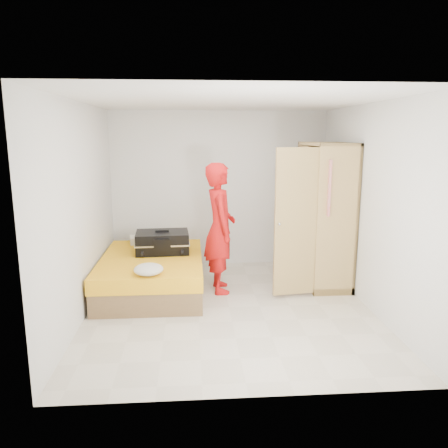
{
  "coord_description": "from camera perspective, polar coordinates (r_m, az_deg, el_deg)",
  "views": [
    {
      "loc": [
        -0.46,
        -5.34,
        2.21
      ],
      "look_at": [
        -0.03,
        0.54,
        1.0
      ],
      "focal_mm": 35.0,
      "sensor_mm": 36.0,
      "label": 1
    }
  ],
  "objects": [
    {
      "name": "pillow",
      "position": [
        7.15,
        -9.78,
        -1.96
      ],
      "size": [
        0.64,
        0.4,
        0.11
      ],
      "primitive_type": "cube",
      "rotation": [
        0.0,
        0.0,
        0.17
      ],
      "color": "beige",
      "rests_on": "bed"
    },
    {
      "name": "bed",
      "position": [
        6.41,
        -9.35,
        -6.36
      ],
      "size": [
        1.42,
        2.02,
        0.5
      ],
      "color": "brown",
      "rests_on": "ground"
    },
    {
      "name": "round_cushion",
      "position": [
        5.52,
        -9.83,
        -5.86
      ],
      "size": [
        0.37,
        0.37,
        0.14
      ],
      "primitive_type": "ellipsoid",
      "color": "beige",
      "rests_on": "bed"
    },
    {
      "name": "room",
      "position": [
        5.43,
        0.71,
        1.95
      ],
      "size": [
        4.0,
        4.02,
        2.6
      ],
      "color": "beige",
      "rests_on": "ground"
    },
    {
      "name": "person",
      "position": [
        6.15,
        -0.55,
        -0.53
      ],
      "size": [
        0.5,
        0.7,
        1.84
      ],
      "primitive_type": "imported",
      "rotation": [
        0.0,
        0.0,
        1.66
      ],
      "color": "red",
      "rests_on": "ground"
    },
    {
      "name": "suitcase",
      "position": [
        6.52,
        -8.04,
        -2.36
      ],
      "size": [
        0.81,
        0.62,
        0.34
      ],
      "rotation": [
        0.0,
        0.0,
        0.06
      ],
      "color": "black",
      "rests_on": "bed"
    },
    {
      "name": "wardrobe",
      "position": [
        6.59,
        12.72,
        0.72
      ],
      "size": [
        1.17,
        1.26,
        2.1
      ],
      "color": "tan",
      "rests_on": "ground"
    }
  ]
}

